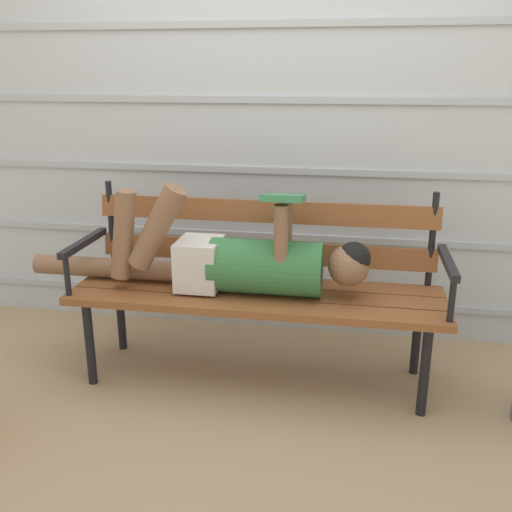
% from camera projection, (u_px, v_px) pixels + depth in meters
% --- Properties ---
extents(ground_plane, '(12.00, 12.00, 0.00)m').
position_uv_depth(ground_plane, '(252.00, 388.00, 2.77)').
color(ground_plane, tan).
extents(house_siding, '(4.07, 0.08, 2.25)m').
position_uv_depth(house_siding, '(276.00, 135.00, 3.12)').
color(house_siding, '#B2BCC6').
rests_on(house_siding, ground).
extents(park_bench, '(1.77, 0.50, 0.92)m').
position_uv_depth(park_bench, '(259.00, 278.00, 2.77)').
color(park_bench, brown).
rests_on(park_bench, ground).
extents(reclining_person, '(1.68, 0.26, 0.52)m').
position_uv_depth(reclining_person, '(237.00, 260.00, 2.68)').
color(reclining_person, '#33703D').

